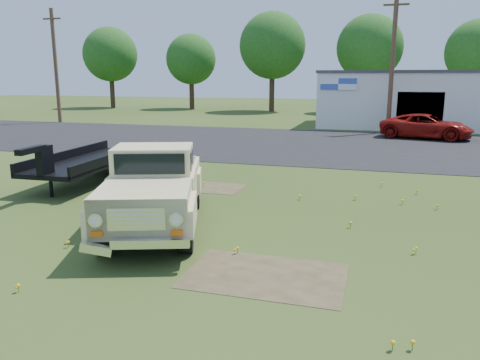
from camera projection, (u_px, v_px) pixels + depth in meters
The scene contains 15 objects.
ground at pixel (236, 223), 12.10m from camera, with size 140.00×140.00×0.00m, color #2E3F14.
asphalt_lot at pixel (314, 144), 26.14m from camera, with size 90.00×14.00×0.02m, color black.
dirt_patch_a at pixel (265, 276), 8.88m from camera, with size 3.00×2.00×0.01m, color #433924.
dirt_patch_b at pixel (210, 188), 15.93m from camera, with size 2.20×1.60×0.01m, color #433924.
commercial_building at pixel (416, 98), 35.25m from camera, with size 14.20×8.20×4.15m.
utility_pole_west at pixel (56, 65), 37.81m from camera, with size 1.60×0.30×9.00m.
utility_pole_mid at pixel (392, 63), 30.59m from camera, with size 1.60×0.30×9.00m.
treeline_a at pixel (110, 55), 55.96m from camera, with size 6.40×6.40×9.52m.
treeline_b at pixel (191, 59), 54.26m from camera, with size 5.76×5.76×8.57m.
treeline_c at pixel (272, 46), 49.80m from camera, with size 7.04×7.04×10.47m.
treeline_d at pixel (370, 48), 48.03m from camera, with size 6.72×6.72×10.00m.
treeline_e at pixel (479, 52), 43.98m from camera, with size 6.08×6.08×9.04m.
vintage_pickup_truck at pixel (155, 187), 11.51m from camera, with size 2.22×5.70×2.07m, color beige, non-canonical shape.
flatbed_trailer at pixel (91, 158), 16.74m from camera, with size 2.08×6.23×1.70m, color black, non-canonical shape.
red_pickup at pixel (426, 127), 28.40m from camera, with size 2.45×5.32×1.48m, color maroon.
Camera 1 is at (3.40, -11.07, 3.69)m, focal length 35.00 mm.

